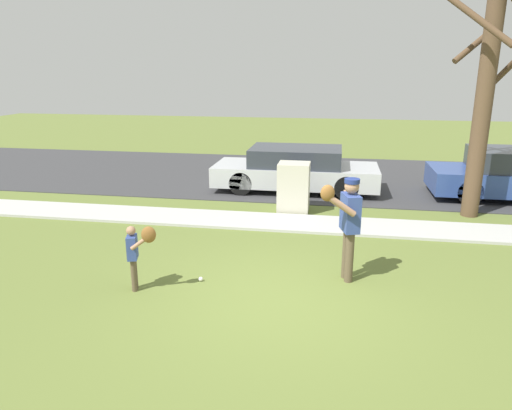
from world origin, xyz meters
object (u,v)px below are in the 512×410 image
Objects in this scene: person_child at (137,248)px; utility_cabinet at (294,187)px; street_tree_near at (485,94)px; baseball at (201,279)px; person_adult at (348,218)px; parked_sedan_silver at (296,169)px.

person_child is 0.91× the size of utility_cabinet.
street_tree_near is (6.16, 5.08, 2.13)m from person_child.
person_child is at bearing -150.49° from baseball.
utility_cabinet is at bearing -88.25° from person_adult.
person_child is at bearing 74.77° from parked_sedan_silver.
baseball is (0.86, 0.49, -0.67)m from person_child.
parked_sedan_silver reaches higher than person_child.
street_tree_near is at bearing 23.37° from person_child.
street_tree_near is (4.18, 0.36, 2.23)m from utility_cabinet.
parked_sedan_silver is at bearing 81.11° from baseball.
person_child is (-3.20, -0.94, -0.36)m from person_adult.
utility_cabinet is (-1.21, 3.77, -0.47)m from person_adult.
person_adult reaches higher than person_child.
person_adult is 0.37× the size of parked_sedan_silver.
utility_cabinet is (1.98, 4.71, -0.10)m from person_child.
street_tree_near is (2.96, 4.13, 1.76)m from person_adult.
baseball is at bearing -139.11° from street_tree_near.
person_child is 14.85× the size of baseball.
person_child is 8.26m from street_tree_near.
person_child is 0.21× the size of street_tree_near.
person_adult is at bearing 0.34° from person_child.
person_adult reaches higher than parked_sedan_silver.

